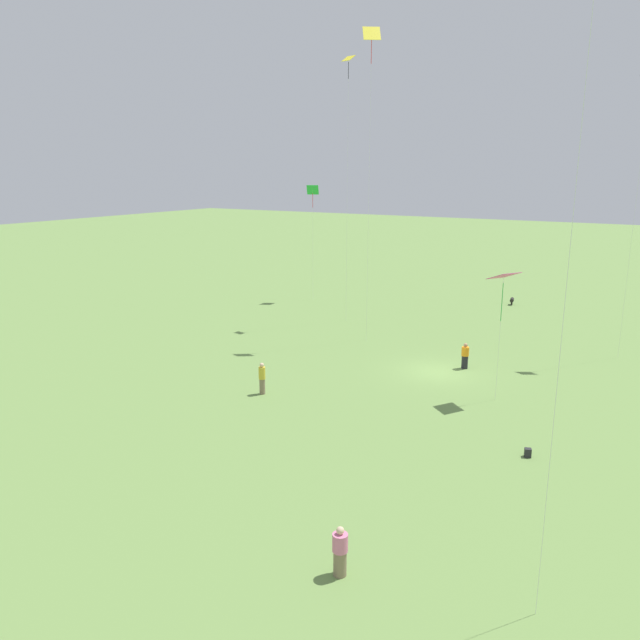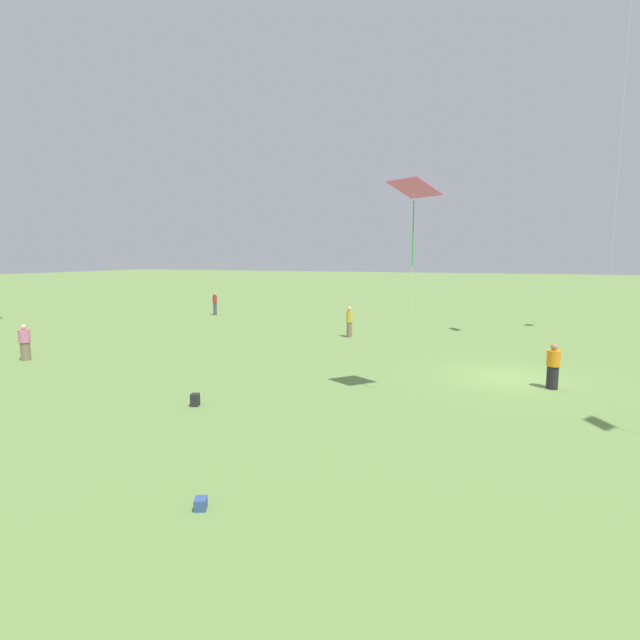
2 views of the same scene
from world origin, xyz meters
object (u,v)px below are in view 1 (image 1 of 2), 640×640
Objects in this scene: kite_1 at (504,279)px; picnic_bag_0 at (528,453)px; person_4 at (262,378)px; kite_4 at (348,80)px; person_3 at (340,552)px; dog_0 at (512,300)px; kite_0 at (371,48)px; person_1 at (465,356)px; kite_3 at (313,193)px.

kite_1 reaches higher than picnic_bag_0.
person_4 is 0.09× the size of kite_4.
person_3 is 0.08× the size of kite_4.
person_3 is 1.89× the size of dog_0.
kite_0 is 3.03× the size of kite_1.
person_3 is at bearing -4.46° from kite_4.
kite_0 is (-12.86, -0.11, 18.62)m from person_4.
kite_1 reaches higher than dog_0.
dog_0 is (-24.67, -5.29, -6.08)m from kite_1.
picnic_bag_0 is (13.34, 14.33, -19.32)m from kite_0.
person_1 is at bearing 27.15° from kite_4.
person_4 reaches higher than picnic_bag_0.
kite_1 is (-5.58, 11.17, 5.63)m from person_4.
kite_0 is at bearing -46.34° from kite_1.
kite_3 is at bearing -133.24° from picnic_bag_0.
person_4 is 13.70m from kite_1.
person_4 is 30.82m from dog_0.
kite_0 is 1.04× the size of kite_4.
kite_1 is 8.06× the size of dog_0.
kite_1 is (7.28, 11.28, -12.99)m from kite_0.
picnic_bag_0 is at bearing -176.92° from person_1.
kite_4 is (-4.22, -3.93, -1.19)m from kite_0.
kite_0 reaches higher than kite_3.
kite_1 is 18.04× the size of picnic_bag_0.
picnic_bag_0 is (23.50, 24.99, -9.63)m from kite_3.
person_1 reaches higher than dog_0.
kite_4 reaches higher than person_4.
person_3 is at bearing 160.86° from person_1.
dog_0 is at bearing 151.44° from person_4.
kite_0 is 54.61× the size of picnic_bag_0.
person_3 is (21.50, 3.11, 0.00)m from person_1.
kite_0 is 26.50m from dog_0.
kite_1 is 0.34× the size of kite_4.
person_3 reaches higher than person_1.
kite_4 reaches higher than person_3.
person_4 is at bearing -110.84° from dog_0.
kite_1 is 0.65× the size of kite_3.
kite_1 is (-17.10, -0.01, 5.73)m from person_3.
kite_0 reaches higher than person_4.
picnic_bag_0 is (6.06, 3.05, -6.32)m from kite_1.
kite_3 is at bearing -93.05° from person_3.
person_3 is 0.15× the size of kite_3.
kite_0 is 17.63m from kite_3.
kite_3 reaches higher than person_4.
kite_3 is 20.44m from dog_0.
person_3 is 18.03m from kite_1.
picnic_bag_0 is (-11.04, 3.04, -0.59)m from person_3.
kite_4 is at bearing -133.87° from picnic_bag_0.
kite_1 reaches higher than person_3.
person_4 is at bearing -19.17° from kite_4.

